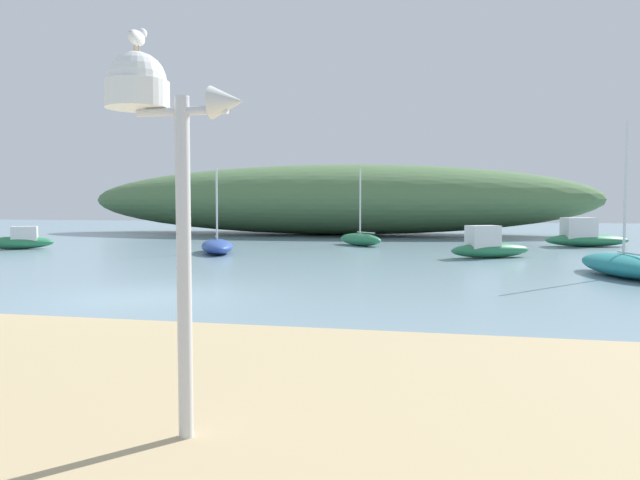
{
  "coord_description": "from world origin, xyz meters",
  "views": [
    {
      "loc": [
        6.59,
        -12.53,
        2.12
      ],
      "look_at": [
        3.43,
        2.04,
        1.23
      ],
      "focal_mm": 33.71,
      "sensor_mm": 36.0,
      "label": 1
    }
  ],
  "objects_px": {
    "seagull_on_radar": "(137,37)",
    "motorboat_off_point": "(19,241)",
    "motorboat_by_sandbar": "(488,246)",
    "sailboat_inner_mooring": "(217,246)",
    "sailboat_outer_mooring": "(623,265)",
    "motorboat_west_reach": "(584,236)",
    "sailboat_near_shore": "(360,239)",
    "mast_structure": "(153,120)"
  },
  "relations": [
    {
      "from": "mast_structure",
      "to": "sailboat_outer_mooring",
      "type": "height_order",
      "value": "sailboat_outer_mooring"
    },
    {
      "from": "sailboat_outer_mooring",
      "to": "sailboat_inner_mooring",
      "type": "bearing_deg",
      "value": 160.13
    },
    {
      "from": "motorboat_by_sandbar",
      "to": "sailboat_outer_mooring",
      "type": "bearing_deg",
      "value": -57.62
    },
    {
      "from": "mast_structure",
      "to": "sailboat_inner_mooring",
      "type": "bearing_deg",
      "value": 110.63
    },
    {
      "from": "mast_structure",
      "to": "motorboat_off_point",
      "type": "relative_size",
      "value": 0.98
    },
    {
      "from": "motorboat_by_sandbar",
      "to": "seagull_on_radar",
      "type": "bearing_deg",
      "value": -101.26
    },
    {
      "from": "sailboat_outer_mooring",
      "to": "motorboat_west_reach",
      "type": "distance_m",
      "value": 13.3
    },
    {
      "from": "motorboat_west_reach",
      "to": "motorboat_off_point",
      "type": "xyz_separation_m",
      "value": [
        -26.6,
        -7.56,
        -0.11
      ]
    },
    {
      "from": "seagull_on_radar",
      "to": "sailboat_inner_mooring",
      "type": "bearing_deg",
      "value": 110.29
    },
    {
      "from": "sailboat_outer_mooring",
      "to": "mast_structure",
      "type": "bearing_deg",
      "value": -116.86
    },
    {
      "from": "motorboat_by_sandbar",
      "to": "sailboat_inner_mooring",
      "type": "bearing_deg",
      "value": -179.19
    },
    {
      "from": "sailboat_inner_mooring",
      "to": "motorboat_west_reach",
      "type": "distance_m",
      "value": 18.26
    },
    {
      "from": "mast_structure",
      "to": "motorboat_by_sandbar",
      "type": "height_order",
      "value": "mast_structure"
    },
    {
      "from": "motorboat_by_sandbar",
      "to": "sailboat_near_shore",
      "type": "bearing_deg",
      "value": 135.57
    },
    {
      "from": "seagull_on_radar",
      "to": "sailboat_inner_mooring",
      "type": "xyz_separation_m",
      "value": [
        -7.38,
        19.94,
        -3.17
      ]
    },
    {
      "from": "seagull_on_radar",
      "to": "motorboat_by_sandbar",
      "type": "relative_size",
      "value": 0.08
    },
    {
      "from": "motorboat_west_reach",
      "to": "mast_structure",
      "type": "bearing_deg",
      "value": -107.93
    },
    {
      "from": "motorboat_by_sandbar",
      "to": "motorboat_off_point",
      "type": "bearing_deg",
      "value": 179.74
    },
    {
      "from": "sailboat_inner_mooring",
      "to": "sailboat_near_shore",
      "type": "distance_m",
      "value": 8.09
    },
    {
      "from": "mast_structure",
      "to": "motorboat_by_sandbar",
      "type": "distance_m",
      "value": 20.62
    },
    {
      "from": "sailboat_near_shore",
      "to": "motorboat_west_reach",
      "type": "bearing_deg",
      "value": 9.05
    },
    {
      "from": "seagull_on_radar",
      "to": "sailboat_inner_mooring",
      "type": "relative_size",
      "value": 0.07
    },
    {
      "from": "motorboat_off_point",
      "to": "sailboat_near_shore",
      "type": "height_order",
      "value": "sailboat_near_shore"
    },
    {
      "from": "motorboat_by_sandbar",
      "to": "sailboat_outer_mooring",
      "type": "xyz_separation_m",
      "value": [
        3.52,
        -5.55,
        -0.12
      ]
    },
    {
      "from": "sailboat_inner_mooring",
      "to": "sailboat_near_shore",
      "type": "xyz_separation_m",
      "value": [
        5.38,
        6.04,
        0.03
      ]
    },
    {
      "from": "motorboat_by_sandbar",
      "to": "sailboat_near_shore",
      "type": "relative_size",
      "value": 0.88
    },
    {
      "from": "sailboat_near_shore",
      "to": "seagull_on_radar",
      "type": "bearing_deg",
      "value": -85.61
    },
    {
      "from": "sailboat_inner_mooring",
      "to": "sailboat_outer_mooring",
      "type": "xyz_separation_m",
      "value": [
        14.9,
        -5.38,
        0.03
      ]
    },
    {
      "from": "sailboat_inner_mooring",
      "to": "mast_structure",
      "type": "bearing_deg",
      "value": -69.37
    },
    {
      "from": "motorboat_by_sandbar",
      "to": "motorboat_west_reach",
      "type": "height_order",
      "value": "motorboat_west_reach"
    },
    {
      "from": "seagull_on_radar",
      "to": "motorboat_off_point",
      "type": "relative_size",
      "value": 0.09
    },
    {
      "from": "seagull_on_radar",
      "to": "motorboat_off_point",
      "type": "distance_m",
      "value": 26.89
    },
    {
      "from": "motorboat_west_reach",
      "to": "sailboat_near_shore",
      "type": "bearing_deg",
      "value": -170.95
    },
    {
      "from": "motorboat_off_point",
      "to": "sailboat_near_shore",
      "type": "relative_size",
      "value": 0.82
    },
    {
      "from": "motorboat_by_sandbar",
      "to": "sailboat_near_shore",
      "type": "height_order",
      "value": "sailboat_near_shore"
    },
    {
      "from": "seagull_on_radar",
      "to": "motorboat_west_reach",
      "type": "relative_size",
      "value": 0.07
    },
    {
      "from": "mast_structure",
      "to": "motorboat_off_point",
      "type": "height_order",
      "value": "mast_structure"
    },
    {
      "from": "motorboat_west_reach",
      "to": "motorboat_off_point",
      "type": "distance_m",
      "value": 27.66
    },
    {
      "from": "motorboat_off_point",
      "to": "sailboat_near_shore",
      "type": "xyz_separation_m",
      "value": [
        15.48,
        5.79,
        -0.07
      ]
    },
    {
      "from": "seagull_on_radar",
      "to": "motorboat_by_sandbar",
      "type": "distance_m",
      "value": 20.72
    },
    {
      "from": "mast_structure",
      "to": "seagull_on_radar",
      "type": "relative_size",
      "value": 10.8
    },
    {
      "from": "seagull_on_radar",
      "to": "sailboat_near_shore",
      "type": "height_order",
      "value": "sailboat_near_shore"
    }
  ]
}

